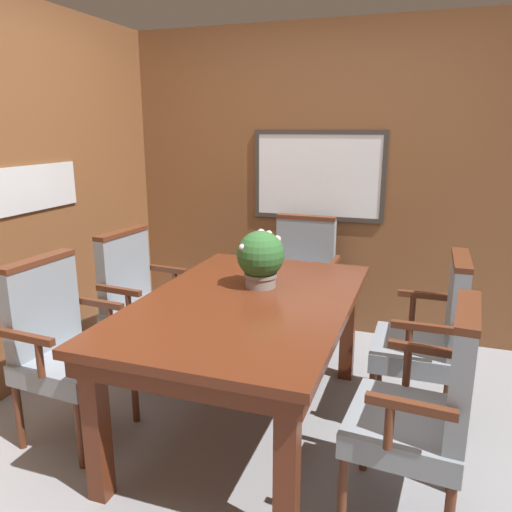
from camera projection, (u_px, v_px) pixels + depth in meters
The scene contains 9 objects.
ground_plane at pixel (236, 451), 2.64m from camera, with size 14.00×14.00×0.00m, color gray.
wall_back at pixel (318, 183), 4.03m from camera, with size 7.20×0.08×2.45m.
dining_table at pixel (247, 315), 2.70m from camera, with size 1.09×1.72×0.77m.
chair_left_far at pixel (140, 297), 3.38m from camera, with size 0.51×0.59×1.00m.
chair_right_near at pixel (426, 406), 2.06m from camera, with size 0.51×0.58×1.00m.
chair_right_far at pixel (431, 333), 2.78m from camera, with size 0.47×0.56×1.00m.
chair_head_far at pixel (301, 275), 3.89m from camera, with size 0.56×0.48×1.00m.
chair_left_near at pixel (63, 341), 2.69m from camera, with size 0.50×0.58×1.00m.
potted_plant at pixel (261, 257), 2.84m from camera, with size 0.27×0.27×0.33m.
Camera 1 is at (0.85, -2.14, 1.66)m, focal length 35.00 mm.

